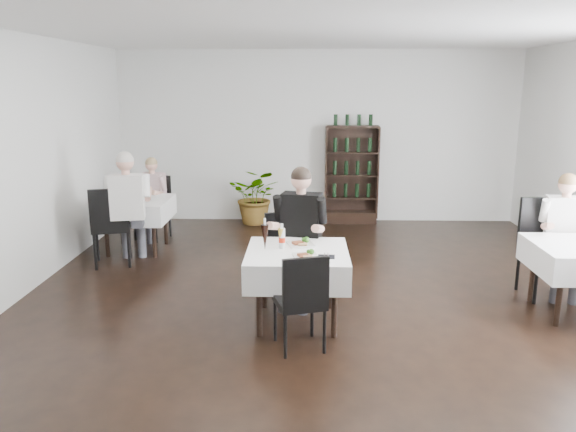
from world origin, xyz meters
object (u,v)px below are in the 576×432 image
object	(u,v)px
potted_tree	(257,196)
diner_main	(299,226)
main_table	(297,265)
wine_shelf	(352,176)

from	to	relation	value
potted_tree	diner_main	xyz separation A→B (m)	(0.78, -3.68, 0.41)
main_table	diner_main	size ratio (longest dim) A/B	0.67
potted_tree	diner_main	size ratio (longest dim) A/B	0.64
wine_shelf	main_table	xyz separation A→B (m)	(-0.90, -4.31, -0.23)
main_table	potted_tree	bearing A→B (deg)	100.36
main_table	diner_main	world-z (taller)	diner_main
wine_shelf	main_table	distance (m)	4.41
diner_main	wine_shelf	bearing A→B (deg)	76.90
main_table	potted_tree	xyz separation A→B (m)	(-0.77, 4.20, -0.13)
wine_shelf	main_table	size ratio (longest dim) A/B	1.70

